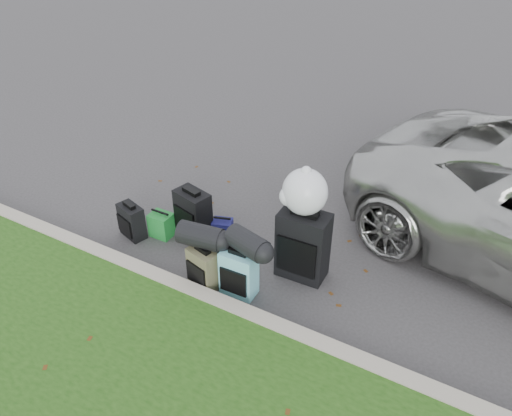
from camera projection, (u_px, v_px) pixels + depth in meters
The scene contains 12 objects.
ground at pixel (255, 255), 6.17m from camera, with size 120.00×120.00×0.00m, color #383535.
curb at pixel (210, 300), 5.41m from camera, with size 120.00×0.18×0.15m, color #9E937F.
suitcase_small_black at pixel (132, 221), 6.39m from camera, with size 0.36×0.20×0.45m, color black.
suitcase_large_black_left at pixel (193, 214), 6.34m from camera, with size 0.45×0.27×0.65m, color black.
suitcase_olive at pixel (204, 268), 5.60m from camera, with size 0.35×0.22×0.49m, color #47452D.
suitcase_teal at pixel (239, 273), 5.47m from camera, with size 0.39×0.23×0.55m, color #599FB1.
suitcase_large_black_right at pixel (303, 245), 5.66m from camera, with size 0.56×0.34×0.84m, color black.
tote_green at pixel (162, 225), 6.43m from camera, with size 0.28×0.23×0.32m, color #1D822E.
tote_navy at pixel (223, 229), 6.40m from camera, with size 0.25×0.19×0.26m, color navy.
duffel_left at pixel (200, 236), 5.47m from camera, with size 0.27×0.27×0.50m, color black.
duffel_right at pixel (247, 243), 5.26m from camera, with size 0.26×0.26×0.46m, color black.
trash_bag at pixel (305, 192), 5.34m from camera, with size 0.50×0.50×0.50m, color white.
Camera 1 is at (2.37, -4.18, 3.92)m, focal length 35.00 mm.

